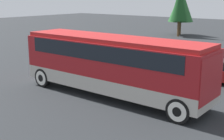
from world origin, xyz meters
The scene contains 6 objects.
ground_plane centered at (0.00, 0.00, 0.00)m, with size 120.00×120.00×0.00m, color #26282B.
tour_bus centered at (0.10, 0.00, 1.93)m, with size 10.75×2.63×3.19m.
parked_car_mid centered at (-0.82, 8.21, 0.68)m, with size 4.73×1.94×1.39m.
parked_car_far centered at (3.77, 6.25, 0.72)m, with size 4.69×1.80×1.43m.
tree_center centered at (-9.69, 27.38, 4.00)m, with size 3.41×3.41×6.22m.
tree_right centered at (-8.99, 25.46, 4.38)m, with size 2.20×2.20×6.78m.
Camera 1 is at (9.96, -12.52, 5.24)m, focal length 50.00 mm.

